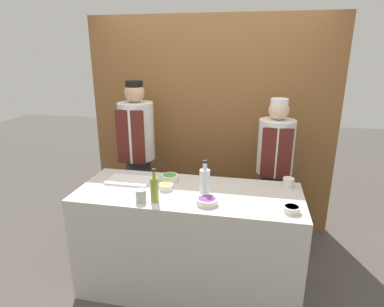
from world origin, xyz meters
TOP-DOWN VIEW (x-y plane):
  - ground_plane at (0.00, 0.00)m, footprint 14.00×14.00m
  - cabinet_wall at (0.00, 1.22)m, footprint 2.74×0.18m
  - counter at (0.00, 0.00)m, footprint 1.85×0.73m
  - sauce_bowl_purple at (0.18, -0.20)m, footprint 0.16×0.16m
  - sauce_bowl_white at (0.80, -0.20)m, footprint 0.12×0.12m
  - sauce_bowl_yellow at (-0.19, 0.00)m, footprint 0.12×0.12m
  - sauce_bowl_green at (-0.21, 0.18)m, footprint 0.15×0.15m
  - cutting_board at (-0.56, 0.10)m, footprint 0.38×0.23m
  - bottle_clear at (0.14, -0.02)m, footprint 0.09×0.09m
  - bottle_oil at (-0.21, -0.23)m, footprint 0.06×0.06m
  - cup_cream at (0.81, 0.26)m, footprint 0.09×0.09m
  - cup_steel at (-0.32, -0.25)m, footprint 0.08×0.08m
  - chef_left at (-0.72, 0.74)m, footprint 0.37×0.37m
  - chef_right at (0.72, 0.74)m, footprint 0.35×0.35m

SIDE VIEW (x-z plane):
  - ground_plane at x=0.00m, z-range 0.00..0.00m
  - counter at x=0.00m, z-range 0.00..0.93m
  - chef_right at x=0.72m, z-range 0.06..1.67m
  - cutting_board at x=-0.56m, z-range 0.93..0.95m
  - chef_left at x=-0.72m, z-range 0.07..1.81m
  - sauce_bowl_white at x=0.80m, z-range 0.93..0.97m
  - sauce_bowl_purple at x=0.18m, z-range 0.93..0.97m
  - sauce_bowl_yellow at x=-0.19m, z-range 0.93..0.98m
  - sauce_bowl_green at x=-0.21m, z-range 0.93..0.99m
  - cup_cream at x=0.81m, z-range 0.93..1.00m
  - cup_steel at x=-0.32m, z-range 0.93..1.02m
  - bottle_oil at x=-0.21m, z-range 0.90..1.16m
  - bottle_clear at x=0.14m, z-range 0.90..1.18m
  - cabinet_wall at x=0.00m, z-range 0.00..2.40m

